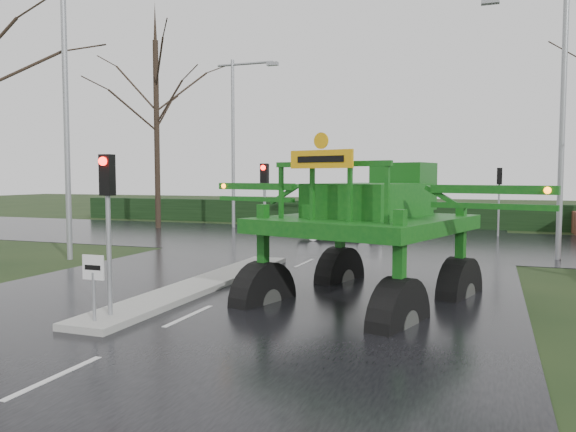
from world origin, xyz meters
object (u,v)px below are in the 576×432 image
(traffic_signal_far, at_px, (499,186))
(street_light_left_near, at_px, (72,96))
(crop_sprayer, at_px, (269,205))
(street_light_left_far, at_px, (238,128))
(traffic_signal_mid, at_px, (264,190))
(traffic_signal_near, at_px, (108,200))
(white_sedan, at_px, (339,240))
(street_light_right, at_px, (554,96))
(keep_left_sign, at_px, (93,277))

(traffic_signal_far, height_order, street_light_left_near, street_light_left_near)
(traffic_signal_far, height_order, crop_sprayer, crop_sprayer)
(traffic_signal_far, xyz_separation_m, street_light_left_far, (-14.69, -0.01, 3.40))
(street_light_left_far, bearing_deg, traffic_signal_mid, -61.14)
(traffic_signal_near, bearing_deg, white_sedan, 88.05)
(traffic_signal_near, relative_size, traffic_signal_mid, 1.00)
(crop_sprayer, distance_m, white_sedan, 13.75)
(traffic_signal_far, bearing_deg, traffic_signal_mid, 58.07)
(traffic_signal_near, bearing_deg, crop_sprayer, 53.09)
(street_light_right, xyz_separation_m, white_sedan, (-8.93, 3.54, -5.99))
(traffic_signal_far, height_order, street_light_right, street_light_right)
(traffic_signal_mid, distance_m, white_sedan, 8.47)
(traffic_signal_far, xyz_separation_m, white_sedan, (-7.24, -4.47, -2.59))
(keep_left_sign, distance_m, traffic_signal_mid, 9.12)
(traffic_signal_near, xyz_separation_m, traffic_signal_mid, (0.00, 8.50, 0.00))
(keep_left_sign, height_order, traffic_signal_near, traffic_signal_near)
(traffic_signal_near, bearing_deg, street_light_left_near, 134.53)
(keep_left_sign, distance_m, street_light_left_near, 11.32)
(traffic_signal_mid, bearing_deg, white_sedan, 85.98)
(street_light_left_near, bearing_deg, traffic_signal_far, 43.63)
(traffic_signal_near, xyz_separation_m, crop_sprayer, (2.34, 3.12, -0.21))
(keep_left_sign, distance_m, traffic_signal_far, 22.93)
(keep_left_sign, xyz_separation_m, crop_sprayer, (2.34, 3.61, 1.32))
(traffic_signal_mid, bearing_deg, crop_sprayer, -66.45)
(traffic_signal_near, relative_size, crop_sprayer, 0.41)
(traffic_signal_near, distance_m, street_light_right, 16.46)
(street_light_left_near, bearing_deg, street_light_left_far, 90.00)
(street_light_right, distance_m, street_light_left_far, 18.24)
(keep_left_sign, bearing_deg, street_light_right, 54.88)
(traffic_signal_mid, height_order, street_light_left_near, street_light_left_near)
(street_light_left_far, bearing_deg, crop_sprayer, -62.68)
(street_light_left_far, bearing_deg, street_light_left_near, -90.00)
(crop_sprayer, relative_size, white_sedan, 2.15)
(traffic_signal_near, height_order, street_light_right, street_light_right)
(traffic_signal_near, distance_m, crop_sprayer, 3.91)
(keep_left_sign, distance_m, street_light_right, 17.23)
(street_light_left_far, bearing_deg, keep_left_sign, -72.22)
(street_light_right, relative_size, white_sedan, 2.47)
(traffic_signal_mid, xyz_separation_m, street_light_left_far, (-6.89, 12.51, 3.40))
(street_light_left_far, xyz_separation_m, white_sedan, (7.46, -4.46, -5.99))
(white_sedan, bearing_deg, keep_left_sign, 163.69)
(street_light_left_far, bearing_deg, traffic_signal_far, 0.03)
(keep_left_sign, height_order, traffic_signal_far, traffic_signal_far)
(street_light_left_near, xyz_separation_m, white_sedan, (7.46, 9.54, -5.99))
(crop_sprayer, bearing_deg, traffic_signal_mid, 129.98)
(traffic_signal_near, relative_size, street_light_left_far, 0.35)
(street_light_left_far, relative_size, white_sedan, 2.47)
(keep_left_sign, relative_size, traffic_signal_mid, 0.38)
(traffic_signal_near, distance_m, street_light_left_near, 10.40)
(street_light_left_near, height_order, white_sedan, street_light_left_near)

